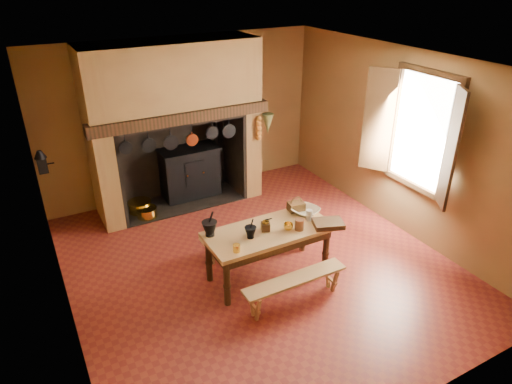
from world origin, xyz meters
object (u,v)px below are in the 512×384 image
(iron_range, at_px, (190,172))
(wicker_basket, at_px, (296,206))
(coffee_grinder, at_px, (266,226))
(bench_front, at_px, (295,284))
(mixing_bowl, at_px, (306,211))
(work_table, at_px, (269,237))

(iron_range, relative_size, wicker_basket, 6.64)
(coffee_grinder, relative_size, wicker_basket, 0.70)
(iron_range, height_order, bench_front, iron_range)
(iron_range, xyz_separation_m, mixing_bowl, (0.70, -2.64, 0.29))
(iron_range, relative_size, bench_front, 1.15)
(work_table, relative_size, coffee_grinder, 9.92)
(bench_front, distance_m, mixing_bowl, 1.12)
(mixing_bowl, xyz_separation_m, wicker_basket, (-0.06, 0.16, 0.02))
(mixing_bowl, relative_size, wicker_basket, 1.51)
(iron_range, bearing_deg, mixing_bowl, -75.14)
(coffee_grinder, bearing_deg, bench_front, -63.73)
(mixing_bowl, bearing_deg, iron_range, 104.86)
(iron_range, distance_m, coffee_grinder, 2.76)
(mixing_bowl, bearing_deg, wicker_basket, 110.01)
(coffee_grinder, height_order, mixing_bowl, coffee_grinder)
(bench_front, height_order, coffee_grinder, coffee_grinder)
(bench_front, height_order, mixing_bowl, mixing_bowl)
(iron_range, height_order, wicker_basket, iron_range)
(iron_range, distance_m, wicker_basket, 2.58)
(coffee_grinder, bearing_deg, mixing_bowl, 30.86)
(wicker_basket, bearing_deg, iron_range, 111.49)
(work_table, distance_m, wicker_basket, 0.68)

